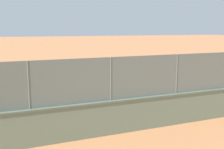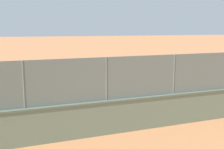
% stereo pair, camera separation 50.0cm
% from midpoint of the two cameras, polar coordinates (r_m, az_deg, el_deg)
% --- Properties ---
extents(ground_plane, '(260.00, 260.00, 0.00)m').
position_cam_midpoint_polar(ground_plane, '(23.68, -11.59, -1.34)').
color(ground_plane, '#B27247').
extents(perimeter_wall, '(29.92, 1.10, 1.47)m').
position_cam_midpoint_polar(perimeter_wall, '(11.19, -9.42, -9.75)').
color(perimeter_wall, slate).
rests_on(perimeter_wall, ground_plane).
extents(fence_panel_on_wall, '(29.38, 0.75, 1.81)m').
position_cam_midpoint_polar(fence_panel_on_wall, '(10.76, -9.66, -1.53)').
color(fence_panel_on_wall, slate).
rests_on(fence_panel_on_wall, perimeter_wall).
extents(player_crossing_court, '(1.25, 0.74, 1.73)m').
position_cam_midpoint_polar(player_crossing_court, '(23.76, -7.31, 1.33)').
color(player_crossing_court, '#B2B2B2').
rests_on(player_crossing_court, ground_plane).
extents(player_baseline_waiting, '(0.70, 1.02, 1.56)m').
position_cam_midpoint_polar(player_baseline_waiting, '(20.93, 6.91, -0.11)').
color(player_baseline_waiting, '#B2B2B2').
rests_on(player_baseline_waiting, ground_plane).
extents(sports_ball, '(0.15, 0.15, 0.15)m').
position_cam_midpoint_polar(sports_ball, '(22.57, -3.83, -1.50)').
color(sports_ball, yellow).
rests_on(sports_ball, ground_plane).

